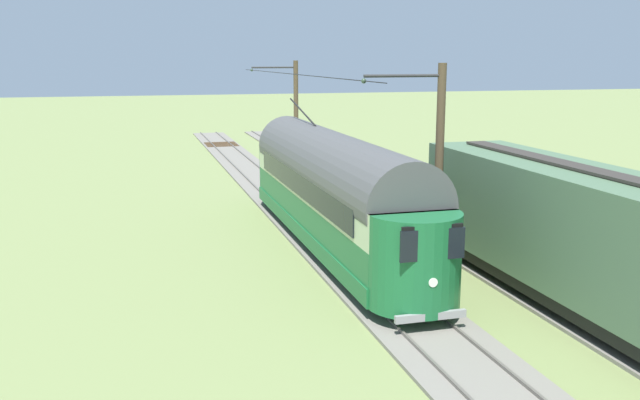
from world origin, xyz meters
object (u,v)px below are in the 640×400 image
at_px(vintage_streetcar, 332,187).
at_px(catenary_pole_foreground, 295,115).
at_px(boxcar_adjacent, 589,237).
at_px(switch_stand, 365,165).
at_px(catenary_pole_mid_near, 437,163).

bearing_deg(vintage_streetcar, catenary_pole_foreground, -98.74).
xyz_separation_m(boxcar_adjacent, switch_stand, (-1.41, -22.76, -1.46)).
xyz_separation_m(catenary_pole_mid_near, switch_stand, (-3.67, -17.76, -2.86)).
xyz_separation_m(catenary_pole_foreground, switch_stand, (-3.67, 2.38, -2.86)).
height_order(boxcar_adjacent, catenary_pole_foreground, catenary_pole_foreground).
distance_m(vintage_streetcar, switch_stand, 15.71).
xyz_separation_m(boxcar_adjacent, catenary_pole_mid_near, (2.26, -5.01, 1.40)).
bearing_deg(boxcar_adjacent, catenary_pole_foreground, -84.86).
bearing_deg(catenary_pole_mid_near, switch_stand, -101.67).
bearing_deg(catenary_pole_foreground, catenary_pole_mid_near, 90.00).
bearing_deg(catenary_pole_mid_near, vintage_streetcar, -53.06).
bearing_deg(vintage_streetcar, boxcar_adjacent, 119.83).
relative_size(catenary_pole_foreground, catenary_pole_mid_near, 1.00).
xyz_separation_m(vintage_streetcar, switch_stand, (-6.24, -14.34, -1.56)).
bearing_deg(vintage_streetcar, switch_stand, -113.52).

